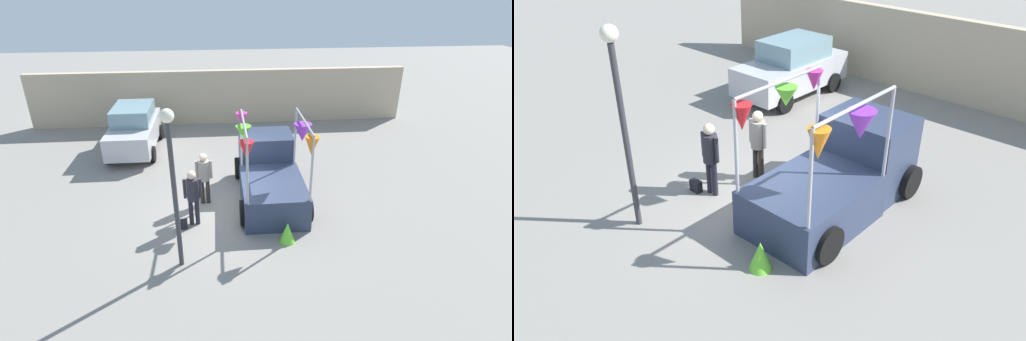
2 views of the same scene
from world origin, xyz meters
TOP-DOWN VIEW (x-y plane):
  - ground_plane at (0.00, 0.00)m, footprint 60.00×60.00m
  - vendor_truck at (1.44, 0.75)m, footprint 2.38×4.07m
  - parked_car at (-3.63, 5.04)m, footprint 1.88×4.00m
  - person_customer at (-0.95, -0.85)m, footprint 0.53×0.34m
  - person_vendor at (-0.66, 0.35)m, footprint 0.53×0.34m
  - handbag at (-1.30, -1.05)m, footprint 0.28×0.16m
  - street_lamp at (-1.22, -2.67)m, footprint 0.32×0.32m
  - brick_boundary_wall at (0.00, 8.21)m, footprint 18.00×0.36m
  - folded_kite_bundle_lime at (1.62, -1.98)m, footprint 0.45×0.45m

SIDE VIEW (x-z plane):
  - ground_plane at x=0.00m, z-range 0.00..0.00m
  - handbag at x=-1.30m, z-range 0.00..0.28m
  - folded_kite_bundle_lime at x=1.62m, z-range 0.00..0.60m
  - vendor_truck at x=1.44m, z-range -0.63..2.31m
  - parked_car at x=-3.63m, z-range 0.00..1.88m
  - person_customer at x=-0.95m, z-range 0.19..1.93m
  - person_vendor at x=-0.66m, z-range 0.19..1.93m
  - brick_boundary_wall at x=0.00m, z-range 0.00..2.60m
  - street_lamp at x=-1.22m, z-range 0.61..4.73m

